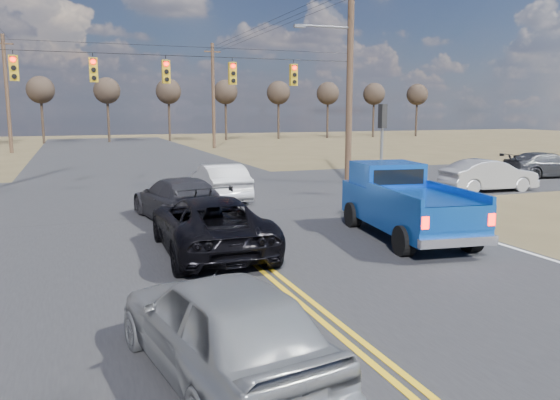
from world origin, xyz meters
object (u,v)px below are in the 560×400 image
object	(u,v)px
black_suv	(210,224)
dgrey_car_queue	(179,199)
silver_suv	(221,325)
cross_car_east_near	(489,175)
pickup_truck	(404,203)
cross_car_east_far	(545,165)
white_car_queue	(220,182)

from	to	relation	value
black_suv	dgrey_car_queue	distance (m)	4.39
silver_suv	cross_car_east_near	bearing A→B (deg)	-150.72
dgrey_car_queue	cross_car_east_near	xyz separation A→B (m)	(14.37, 1.74, -0.01)
pickup_truck	cross_car_east_far	world-z (taller)	pickup_truck
dgrey_car_queue	silver_suv	bearing A→B (deg)	74.54
black_suv	white_car_queue	distance (m)	8.45
silver_suv	dgrey_car_queue	distance (m)	11.10
silver_suv	pickup_truck	bearing A→B (deg)	-147.79
white_car_queue	cross_car_east_far	world-z (taller)	white_car_queue
black_suv	pickup_truck	bearing A→B (deg)	178.60
cross_car_east_near	white_car_queue	bearing A→B (deg)	83.58
silver_suv	white_car_queue	distance (m)	15.21
pickup_truck	white_car_queue	bearing A→B (deg)	118.90
black_suv	silver_suv	bearing A→B (deg)	79.19
silver_suv	black_suv	distance (m)	6.77
pickup_truck	silver_suv	world-z (taller)	pickup_truck
silver_suv	cross_car_east_far	size ratio (longest dim) A/B	0.93
silver_suv	black_suv	size ratio (longest dim) A/B	0.83
white_car_queue	dgrey_car_queue	distance (m)	4.41
silver_suv	black_suv	world-z (taller)	silver_suv
dgrey_car_queue	cross_car_east_far	bearing A→B (deg)	-175.13
cross_car_east_near	cross_car_east_far	distance (m)	7.28
silver_suv	cross_car_east_far	bearing A→B (deg)	-154.39
pickup_truck	black_suv	distance (m)	5.66
dgrey_car_queue	cross_car_east_near	bearing A→B (deg)	178.87
dgrey_car_queue	cross_car_east_near	distance (m)	14.47
cross_car_east_near	pickup_truck	bearing A→B (deg)	129.27
silver_suv	dgrey_car_queue	xyz separation A→B (m)	(1.43, 11.00, -0.03)
silver_suv	white_car_queue	bearing A→B (deg)	-114.08
dgrey_car_queue	cross_car_east_near	size ratio (longest dim) A/B	1.14
pickup_truck	dgrey_car_queue	xyz separation A→B (m)	(-5.65, 4.67, -0.27)
black_suv	white_car_queue	size ratio (longest dim) A/B	1.18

